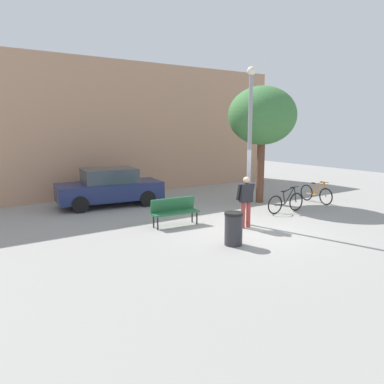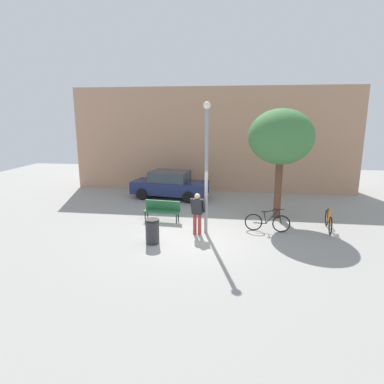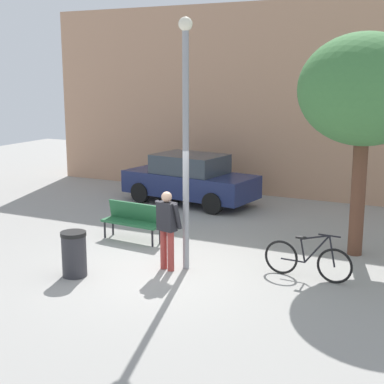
{
  "view_description": "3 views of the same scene",
  "coord_description": "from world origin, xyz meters",
  "px_view_note": "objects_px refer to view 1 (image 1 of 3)",
  "views": [
    {
      "loc": [
        -8.09,
        -8.6,
        3.27
      ],
      "look_at": [
        -1.01,
        1.69,
        1.08
      ],
      "focal_mm": 35.34,
      "sensor_mm": 36.0,
      "label": 1
    },
    {
      "loc": [
        1.63,
        -12.2,
        4.61
      ],
      "look_at": [
        -0.29,
        1.53,
        1.42
      ],
      "focal_mm": 31.28,
      "sensor_mm": 36.0,
      "label": 2
    },
    {
      "loc": [
        5.48,
        -9.68,
        4.05
      ],
      "look_at": [
        0.02,
        1.56,
        1.4
      ],
      "focal_mm": 52.9,
      "sensor_mm": 36.0,
      "label": 3
    }
  ],
  "objects_px": {
    "plaza_tree": "(262,116)",
    "lamppost": "(250,136)",
    "person_by_lamppost": "(246,198)",
    "bicycle_orange": "(316,194)",
    "parked_car_navy": "(110,187)",
    "park_bench": "(174,209)",
    "bicycle_black": "(286,202)",
    "trash_bin": "(233,229)"
  },
  "relations": [
    {
      "from": "lamppost",
      "to": "trash_bin",
      "type": "relative_size",
      "value": 5.51
    },
    {
      "from": "park_bench",
      "to": "parked_car_navy",
      "type": "xyz_separation_m",
      "value": [
        -0.52,
        4.2,
        0.23
      ]
    },
    {
      "from": "lamppost",
      "to": "bicycle_orange",
      "type": "height_order",
      "value": "lamppost"
    },
    {
      "from": "bicycle_orange",
      "to": "bicycle_black",
      "type": "xyz_separation_m",
      "value": [
        -2.49,
        -0.53,
        0.0
      ]
    },
    {
      "from": "plaza_tree",
      "to": "parked_car_navy",
      "type": "bearing_deg",
      "value": 152.06
    },
    {
      "from": "lamppost",
      "to": "parked_car_navy",
      "type": "relative_size",
      "value": 1.16
    },
    {
      "from": "plaza_tree",
      "to": "trash_bin",
      "type": "distance_m",
      "value": 7.0
    },
    {
      "from": "person_by_lamppost",
      "to": "park_bench",
      "type": "bearing_deg",
      "value": 139.0
    },
    {
      "from": "plaza_tree",
      "to": "bicycle_orange",
      "type": "xyz_separation_m",
      "value": [
        1.92,
        -1.46,
        -3.28
      ]
    },
    {
      "from": "bicycle_orange",
      "to": "parked_car_navy",
      "type": "xyz_separation_m",
      "value": [
        -7.55,
        4.44,
        0.39
      ]
    },
    {
      "from": "park_bench",
      "to": "bicycle_orange",
      "type": "xyz_separation_m",
      "value": [
        7.03,
        -0.24,
        -0.16
      ]
    },
    {
      "from": "plaza_tree",
      "to": "parked_car_navy",
      "type": "distance_m",
      "value": 6.99
    },
    {
      "from": "bicycle_black",
      "to": "plaza_tree",
      "type": "bearing_deg",
      "value": 73.9
    },
    {
      "from": "lamppost",
      "to": "parked_car_navy",
      "type": "xyz_separation_m",
      "value": [
        -2.6,
        5.5,
        -2.18
      ]
    },
    {
      "from": "plaza_tree",
      "to": "park_bench",
      "type": "bearing_deg",
      "value": -166.59
    },
    {
      "from": "park_bench",
      "to": "plaza_tree",
      "type": "relative_size",
      "value": 0.33
    },
    {
      "from": "person_by_lamppost",
      "to": "bicycle_orange",
      "type": "xyz_separation_m",
      "value": [
        5.27,
        1.29,
        -0.58
      ]
    },
    {
      "from": "park_bench",
      "to": "bicycle_black",
      "type": "height_order",
      "value": "bicycle_black"
    },
    {
      "from": "park_bench",
      "to": "parked_car_navy",
      "type": "distance_m",
      "value": 4.24
    },
    {
      "from": "park_bench",
      "to": "plaza_tree",
      "type": "xyz_separation_m",
      "value": [
        5.11,
        1.22,
        3.11
      ]
    },
    {
      "from": "parked_car_navy",
      "to": "bicycle_black",
      "type": "bearing_deg",
      "value": -44.55
    },
    {
      "from": "person_by_lamppost",
      "to": "bicycle_black",
      "type": "bearing_deg",
      "value": 15.3
    },
    {
      "from": "person_by_lamppost",
      "to": "plaza_tree",
      "type": "height_order",
      "value": "plaza_tree"
    },
    {
      "from": "bicycle_orange",
      "to": "plaza_tree",
      "type": "bearing_deg",
      "value": 142.76
    },
    {
      "from": "parked_car_navy",
      "to": "bicycle_orange",
      "type": "bearing_deg",
      "value": -30.49
    },
    {
      "from": "bicycle_black",
      "to": "bicycle_orange",
      "type": "bearing_deg",
      "value": 12.04
    },
    {
      "from": "lamppost",
      "to": "park_bench",
      "type": "bearing_deg",
      "value": 148.11
    },
    {
      "from": "person_by_lamppost",
      "to": "trash_bin",
      "type": "xyz_separation_m",
      "value": [
        -1.51,
        -1.16,
        -0.5
      ]
    },
    {
      "from": "person_by_lamppost",
      "to": "park_bench",
      "type": "relative_size",
      "value": 1.02
    },
    {
      "from": "bicycle_orange",
      "to": "person_by_lamppost",
      "type": "bearing_deg",
      "value": -166.24
    },
    {
      "from": "bicycle_orange",
      "to": "parked_car_navy",
      "type": "distance_m",
      "value": 8.77
    },
    {
      "from": "plaza_tree",
      "to": "lamppost",
      "type": "bearing_deg",
      "value": -140.33
    },
    {
      "from": "lamppost",
      "to": "person_by_lamppost",
      "type": "distance_m",
      "value": 2.03
    },
    {
      "from": "plaza_tree",
      "to": "parked_car_navy",
      "type": "height_order",
      "value": "plaza_tree"
    },
    {
      "from": "person_by_lamppost",
      "to": "plaza_tree",
      "type": "bearing_deg",
      "value": 39.4
    },
    {
      "from": "park_bench",
      "to": "plaza_tree",
      "type": "distance_m",
      "value": 6.1
    },
    {
      "from": "parked_car_navy",
      "to": "trash_bin",
      "type": "relative_size",
      "value": 4.75
    },
    {
      "from": "park_bench",
      "to": "bicycle_orange",
      "type": "distance_m",
      "value": 7.03
    },
    {
      "from": "lamppost",
      "to": "bicycle_orange",
      "type": "xyz_separation_m",
      "value": [
        4.95,
        1.05,
        -2.57
      ]
    },
    {
      "from": "lamppost",
      "to": "bicycle_black",
      "type": "bearing_deg",
      "value": 11.99
    },
    {
      "from": "person_by_lamppost",
      "to": "park_bench",
      "type": "distance_m",
      "value": 2.37
    },
    {
      "from": "bicycle_black",
      "to": "parked_car_navy",
      "type": "height_order",
      "value": "parked_car_navy"
    }
  ]
}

